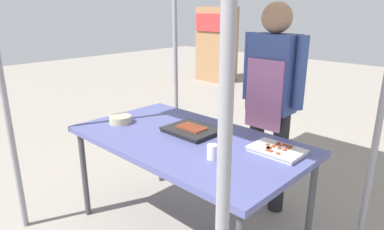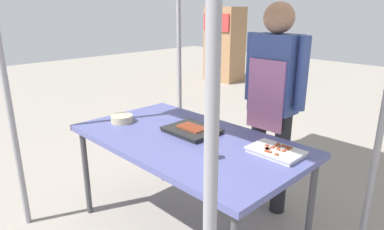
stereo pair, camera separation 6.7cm
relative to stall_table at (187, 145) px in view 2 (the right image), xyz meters
The scene contains 7 objects.
stall_table is the anchor object (origin of this frame).
tray_grilled_sausages 0.13m from the stall_table, 116.55° to the left, with size 0.36×0.29×0.05m.
tray_meat_skewers 0.61m from the stall_table, 18.99° to the left, with size 0.32×0.21×0.04m.
condiment_bowl 0.61m from the stall_table, 167.45° to the right, with size 0.17×0.17×0.05m, color #BFB28C.
drink_cup_near_edge 0.38m from the stall_table, 21.87° to the right, with size 0.06×0.06×0.09m, color white.
vendor_woman 0.79m from the stall_table, 74.44° to the left, with size 0.52×0.23×1.63m.
neighbor_stall_left 5.57m from the stall_table, 127.87° to the left, with size 0.78×0.58×1.60m.
Camera 2 is at (1.57, -1.49, 1.60)m, focal length 31.96 mm.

